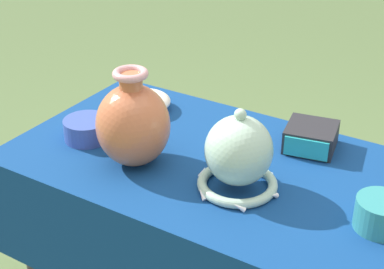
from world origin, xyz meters
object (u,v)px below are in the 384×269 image
Objects in this scene: vase_tall_bulbous at (133,124)px; pot_squat_cobalt at (87,129)px; mosaic_tile_box at (311,137)px; vase_dome_bell at (238,156)px; bowl_shallow_ivory at (144,102)px; pot_squat_teal at (381,214)px.

pot_squat_cobalt is at bearing 170.56° from vase_tall_bulbous.
mosaic_tile_box is at bearing 26.84° from pot_squat_cobalt.
vase_dome_bell is 1.36× the size of mosaic_tile_box.
bowl_shallow_ivory is at bearing 83.76° from pot_squat_cobalt.
vase_tall_bulbous is 0.19m from pot_squat_cobalt.
mosaic_tile_box reaches higher than bowl_shallow_ivory.
mosaic_tile_box is 0.96× the size of bowl_shallow_ivory.
pot_squat_teal is at bearing -54.92° from mosaic_tile_box.
pot_squat_cobalt is (-0.17, 0.03, -0.08)m from vase_tall_bulbous.
pot_squat_teal is 0.69× the size of bowl_shallow_ivory.
pot_squat_teal is 0.75m from bowl_shallow_ivory.
vase_dome_bell is 0.27m from mosaic_tile_box.
vase_tall_bulbous is 1.57× the size of bowl_shallow_ivory.
pot_squat_cobalt is 0.77× the size of bowl_shallow_ivory.
vase_tall_bulbous reaches higher than bowl_shallow_ivory.
bowl_shallow_ivory is (-0.73, 0.19, -0.01)m from pot_squat_teal.
mosaic_tile_box is 1.38× the size of pot_squat_teal.
mosaic_tile_box is 0.49m from bowl_shallow_ivory.
bowl_shallow_ivory is (-0.41, 0.22, -0.06)m from vase_dome_bell.
vase_dome_bell is at bearing -175.96° from pot_squat_teal.
bowl_shallow_ivory is at bearing 165.02° from pot_squat_teal.
pot_squat_cobalt is 0.22m from bowl_shallow_ivory.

